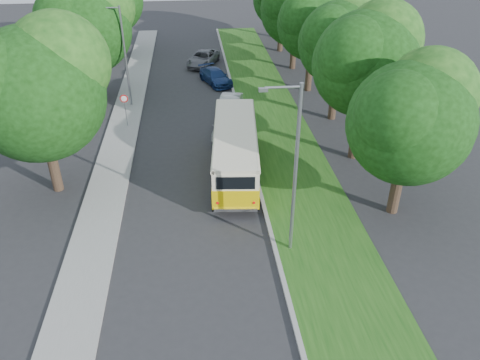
{
  "coord_description": "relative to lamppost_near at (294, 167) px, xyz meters",
  "views": [
    {
      "loc": [
        0.24,
        -18.99,
        13.9
      ],
      "look_at": [
        2.39,
        1.46,
        1.5
      ],
      "focal_mm": 35.0,
      "sensor_mm": 36.0,
      "label": 1
    }
  ],
  "objects": [
    {
      "name": "car_blue",
      "position": [
        -1.94,
        22.95,
        -3.74
      ],
      "size": [
        3.17,
        4.65,
        1.25
      ],
      "primitive_type": "imported",
      "rotation": [
        0.0,
        0.0,
        0.36
      ],
      "color": "navy",
      "rests_on": "ground"
    },
    {
      "name": "car_grey",
      "position": [
        -2.82,
        28.36,
        -3.69
      ],
      "size": [
        3.68,
        5.36,
        1.36
      ],
      "primitive_type": "imported",
      "rotation": [
        0.0,
        0.0,
        -0.32
      ],
      "color": "slate",
      "rests_on": "ground"
    },
    {
      "name": "curb",
      "position": [
        -0.61,
        7.5,
        -4.29
      ],
      "size": [
        0.2,
        70.0,
        0.15
      ],
      "primitive_type": "cube",
      "color": "gray",
      "rests_on": "ground"
    },
    {
      "name": "car_silver",
      "position": [
        -1.91,
        12.49,
        -3.65
      ],
      "size": [
        2.33,
        4.43,
        1.44
      ],
      "primitive_type": "imported",
      "rotation": [
        0.0,
        0.0,
        -0.15
      ],
      "color": "#B7B7BD",
      "rests_on": "ground"
    },
    {
      "name": "vintage_bus",
      "position": [
        -1.73,
        7.32,
        -2.95
      ],
      "size": [
        3.33,
        9.73,
        2.84
      ],
      "primitive_type": null,
      "rotation": [
        0.0,
        0.0,
        -0.09
      ],
      "color": "yellow",
      "rests_on": "ground"
    },
    {
      "name": "car_white",
      "position": [
        -1.3,
        15.93,
        -3.67
      ],
      "size": [
        2.4,
        4.45,
        1.39
      ],
      "primitive_type": "imported",
      "rotation": [
        0.0,
        0.0,
        -0.23
      ],
      "color": "silver",
      "rests_on": "ground"
    },
    {
      "name": "treeline",
      "position": [
        -1.06,
        20.49,
        1.56
      ],
      "size": [
        24.27,
        41.91,
        9.46
      ],
      "color": "#332319",
      "rests_on": "ground"
    },
    {
      "name": "ground",
      "position": [
        -4.21,
        2.5,
        -4.37
      ],
      "size": [
        120.0,
        120.0,
        0.0
      ],
      "primitive_type": "plane",
      "color": "#2B2B2E",
      "rests_on": "ground"
    },
    {
      "name": "lamppost_near",
      "position": [
        0.0,
        0.0,
        0.0
      ],
      "size": [
        1.71,
        0.16,
        8.0
      ],
      "color": "gray",
      "rests_on": "ground"
    },
    {
      "name": "lamppost_far",
      "position": [
        -8.91,
        18.5,
        -0.25
      ],
      "size": [
        1.71,
        0.16,
        7.5
      ],
      "color": "gray",
      "rests_on": "ground"
    },
    {
      "name": "warning_sign",
      "position": [
        -8.71,
        14.48,
        -2.66
      ],
      "size": [
        0.56,
        0.1,
        2.5
      ],
      "color": "gray",
      "rests_on": "ground"
    },
    {
      "name": "sidewalk",
      "position": [
        -9.01,
        7.5,
        -4.31
      ],
      "size": [
        2.2,
        70.0,
        0.12
      ],
      "primitive_type": "cube",
      "color": "gray",
      "rests_on": "ground"
    },
    {
      "name": "grass_verge",
      "position": [
        1.74,
        7.5,
        -4.3
      ],
      "size": [
        4.5,
        70.0,
        0.13
      ],
      "primitive_type": "cube",
      "color": "#1C4C14",
      "rests_on": "ground"
    }
  ]
}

